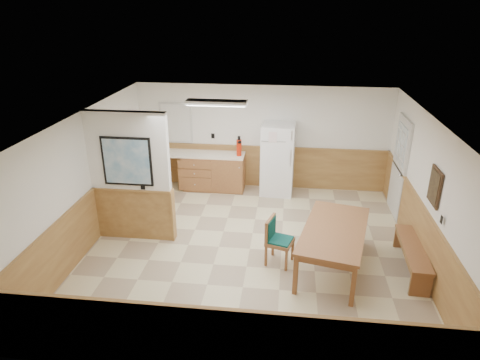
# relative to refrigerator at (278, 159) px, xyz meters

# --- Properties ---
(ground) EXTENTS (6.00, 6.00, 0.00)m
(ground) POSITION_rel_refrigerator_xyz_m (-0.39, -2.63, -0.85)
(ground) COLOR beige
(ground) RESTS_ON ground
(ceiling) EXTENTS (6.00, 6.00, 0.02)m
(ceiling) POSITION_rel_refrigerator_xyz_m (-0.39, -2.63, 1.65)
(ceiling) COLOR white
(ceiling) RESTS_ON back_wall
(back_wall) EXTENTS (6.00, 0.02, 2.50)m
(back_wall) POSITION_rel_refrigerator_xyz_m (-0.39, 0.37, 0.40)
(back_wall) COLOR white
(back_wall) RESTS_ON ground
(right_wall) EXTENTS (0.02, 6.00, 2.50)m
(right_wall) POSITION_rel_refrigerator_xyz_m (2.61, -2.63, 0.40)
(right_wall) COLOR white
(right_wall) RESTS_ON ground
(left_wall) EXTENTS (0.02, 6.00, 2.50)m
(left_wall) POSITION_rel_refrigerator_xyz_m (-3.39, -2.63, 0.40)
(left_wall) COLOR white
(left_wall) RESTS_ON ground
(wainscot_back) EXTENTS (6.00, 0.04, 1.00)m
(wainscot_back) POSITION_rel_refrigerator_xyz_m (-0.39, 0.35, -0.35)
(wainscot_back) COLOR #B08746
(wainscot_back) RESTS_ON ground
(wainscot_right) EXTENTS (0.04, 6.00, 1.00)m
(wainscot_right) POSITION_rel_refrigerator_xyz_m (2.59, -2.63, -0.35)
(wainscot_right) COLOR #B08746
(wainscot_right) RESTS_ON ground
(wainscot_left) EXTENTS (0.04, 6.00, 1.00)m
(wainscot_left) POSITION_rel_refrigerator_xyz_m (-3.37, -2.63, -0.35)
(wainscot_left) COLOR #B08746
(wainscot_left) RESTS_ON ground
(partition_wall) EXTENTS (1.50, 0.20, 2.50)m
(partition_wall) POSITION_rel_refrigerator_xyz_m (-2.64, -2.43, 0.39)
(partition_wall) COLOR white
(partition_wall) RESTS_ON ground
(kitchen_counter) EXTENTS (2.20, 0.61, 1.00)m
(kitchen_counter) POSITION_rel_refrigerator_xyz_m (-1.60, 0.05, -0.39)
(kitchen_counter) COLOR olive
(kitchen_counter) RESTS_ON ground
(exterior_door) EXTENTS (0.07, 1.02, 2.15)m
(exterior_door) POSITION_rel_refrigerator_xyz_m (2.57, -0.73, 0.20)
(exterior_door) COLOR silver
(exterior_door) RESTS_ON ground
(kitchen_window) EXTENTS (0.80, 0.04, 1.00)m
(kitchen_window) POSITION_rel_refrigerator_xyz_m (-2.49, 0.35, 0.70)
(kitchen_window) COLOR silver
(kitchen_window) RESTS_ON back_wall
(wall_painting) EXTENTS (0.04, 0.50, 0.60)m
(wall_painting) POSITION_rel_refrigerator_xyz_m (2.57, -2.93, 0.70)
(wall_painting) COLOR #382516
(wall_painting) RESTS_ON right_wall
(fluorescent_fixture) EXTENTS (1.20, 0.30, 0.09)m
(fluorescent_fixture) POSITION_rel_refrigerator_xyz_m (-1.19, -1.33, 1.60)
(fluorescent_fixture) COLOR silver
(fluorescent_fixture) RESTS_ON ceiling
(refrigerator) EXTENTS (0.78, 0.74, 1.69)m
(refrigerator) POSITION_rel_refrigerator_xyz_m (0.00, 0.00, 0.00)
(refrigerator) COLOR white
(refrigerator) RESTS_ON ground
(dining_table) EXTENTS (1.41, 2.16, 0.75)m
(dining_table) POSITION_rel_refrigerator_xyz_m (1.07, -3.04, -0.19)
(dining_table) COLOR brown
(dining_table) RESTS_ON ground
(dining_bench) EXTENTS (0.41, 1.57, 0.45)m
(dining_bench) POSITION_rel_refrigerator_xyz_m (2.41, -2.96, -0.50)
(dining_bench) COLOR brown
(dining_bench) RESTS_ON ground
(dining_chair) EXTENTS (0.68, 0.55, 0.85)m
(dining_chair) POSITION_rel_refrigerator_xyz_m (0.08, -3.00, -0.35)
(dining_chair) COLOR brown
(dining_chair) RESTS_ON ground
(fire_extinguisher) EXTENTS (0.15, 0.15, 0.47)m
(fire_extinguisher) POSITION_rel_refrigerator_xyz_m (-0.91, 0.00, 0.26)
(fire_extinguisher) COLOR red
(fire_extinguisher) RESTS_ON kitchen_counter
(soap_bottle) EXTENTS (0.07, 0.07, 0.20)m
(soap_bottle) POSITION_rel_refrigerator_xyz_m (-2.74, 0.06, 0.15)
(soap_bottle) COLOR green
(soap_bottle) RESTS_ON kitchen_counter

